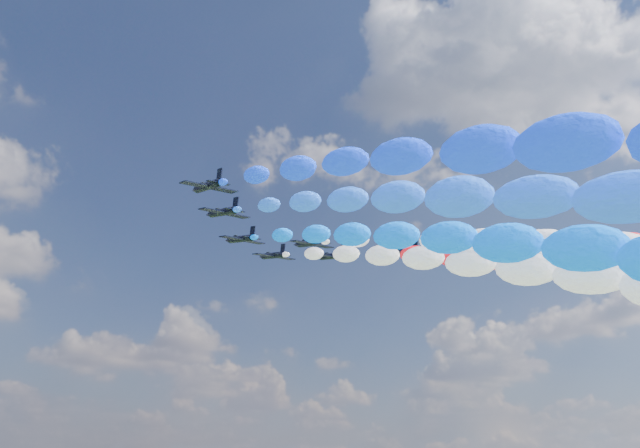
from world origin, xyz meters
TOP-DOWN VIEW (x-y plane):
  - jet_0 at (-27.92, -7.23)m, footprint 8.84×11.78m
  - trail_0 at (-27.92, -73.26)m, footprint 7.14×129.90m
  - jet_1 at (-20.25, 2.37)m, footprint 8.65×11.65m
  - trail_1 at (-20.25, -63.66)m, footprint 7.14×129.90m
  - jet_2 at (-10.13, 14.40)m, footprint 8.65×11.65m
  - trail_2 at (-10.13, -51.64)m, footprint 7.14×129.90m
  - jet_3 at (1.75, 9.50)m, footprint 8.36×11.44m
  - jet_4 at (0.81, 21.15)m, footprint 8.87×11.80m
  - trail_4 at (0.81, -44.89)m, footprint 7.14×129.90m
  - jet_5 at (10.52, 14.82)m, footprint 8.77×11.73m
  - jet_6 at (19.13, 4.52)m, footprint 9.03×11.91m
  - jet_7 at (26.58, -5.40)m, footprint 9.02×11.91m

SIDE VIEW (x-z plane):
  - trail_0 at x=-27.92m, z-range 49.64..92.59m
  - trail_1 at x=-20.25m, z-range 49.64..92.59m
  - trail_2 at x=-10.13m, z-range 49.64..92.59m
  - trail_4 at x=0.81m, z-range 49.64..92.59m
  - jet_0 at x=-27.92m, z-range 87.67..91.96m
  - jet_1 at x=-20.25m, z-range 87.67..91.96m
  - jet_2 at x=-10.13m, z-range 87.67..91.96m
  - jet_3 at x=1.75m, z-range 87.67..91.96m
  - jet_4 at x=0.81m, z-range 87.67..91.96m
  - jet_5 at x=10.52m, z-range 87.67..91.96m
  - jet_6 at x=19.13m, z-range 87.67..91.96m
  - jet_7 at x=26.58m, z-range 87.67..91.96m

